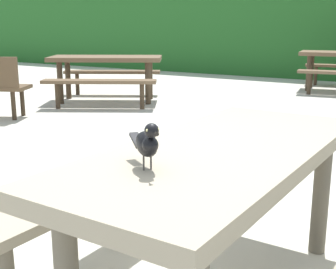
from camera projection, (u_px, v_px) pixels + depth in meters
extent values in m
cube|color=gray|center=(222.00, 153.00, 2.02)|extent=(0.82, 1.82, 0.07)
cylinder|color=#635B4C|center=(233.00, 178.00, 2.82)|extent=(0.09, 0.09, 0.67)
cylinder|color=#635B4C|center=(321.00, 196.00, 2.54)|extent=(0.09, 0.09, 0.67)
cube|color=gray|center=(103.00, 186.00, 2.46)|extent=(0.34, 1.72, 0.05)
cylinder|color=#635B4C|center=(168.00, 189.00, 3.03)|extent=(0.07, 0.07, 0.39)
ellipsoid|color=black|center=(147.00, 144.00, 1.66)|extent=(0.16, 0.15, 0.09)
ellipsoid|color=black|center=(150.00, 145.00, 1.62)|extent=(0.09, 0.09, 0.06)
sphere|color=black|center=(152.00, 131.00, 1.59)|extent=(0.05, 0.05, 0.05)
sphere|color=#EAE08C|center=(158.00, 129.00, 1.58)|extent=(0.01, 0.01, 0.01)
sphere|color=#EAE08C|center=(147.00, 130.00, 1.57)|extent=(0.01, 0.01, 0.01)
cone|color=black|center=(155.00, 133.00, 1.55)|extent=(0.03, 0.03, 0.02)
cube|color=black|center=(137.00, 140.00, 1.77)|extent=(0.10, 0.09, 0.04)
cylinder|color=#47423D|center=(151.00, 162.00, 1.67)|extent=(0.01, 0.01, 0.05)
cylinder|color=#47423D|center=(144.00, 163.00, 1.66)|extent=(0.01, 0.01, 0.05)
cylinder|color=#423324|center=(309.00, 73.00, 8.74)|extent=(0.09, 0.09, 0.67)
cylinder|color=#423324|center=(311.00, 71.00, 9.22)|extent=(0.09, 0.09, 0.67)
cylinder|color=#423324|center=(309.00, 84.00, 8.36)|extent=(0.07, 0.07, 0.39)
cylinder|color=#423324|center=(316.00, 76.00, 9.62)|extent=(0.07, 0.07, 0.39)
cube|color=brown|center=(106.00, 58.00, 7.49)|extent=(1.94, 1.56, 0.07)
cylinder|color=#423324|center=(148.00, 83.00, 7.31)|extent=(0.09, 0.09, 0.67)
cylinder|color=#423324|center=(150.00, 79.00, 7.82)|extent=(0.09, 0.09, 0.67)
cylinder|color=#423324|center=(60.00, 83.00, 7.34)|extent=(0.09, 0.09, 0.67)
cylinder|color=#423324|center=(68.00, 79.00, 7.86)|extent=(0.09, 0.09, 0.67)
cube|color=brown|center=(99.00, 81.00, 6.88)|extent=(1.62, 1.09, 0.05)
cylinder|color=#423324|center=(142.00, 96.00, 6.92)|extent=(0.07, 0.07, 0.39)
cylinder|color=#423324|center=(57.00, 96.00, 6.95)|extent=(0.07, 0.07, 0.39)
cube|color=brown|center=(112.00, 72.00, 8.24)|extent=(1.62, 1.09, 0.05)
cylinder|color=#423324|center=(148.00, 84.00, 8.28)|extent=(0.07, 0.07, 0.39)
cylinder|color=#423324|center=(77.00, 84.00, 8.31)|extent=(0.07, 0.07, 0.39)
cylinder|color=#34271B|center=(22.00, 102.00, 6.42)|extent=(0.06, 0.06, 0.39)
cylinder|color=#34271B|center=(14.00, 106.00, 6.12)|extent=(0.06, 0.06, 0.39)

